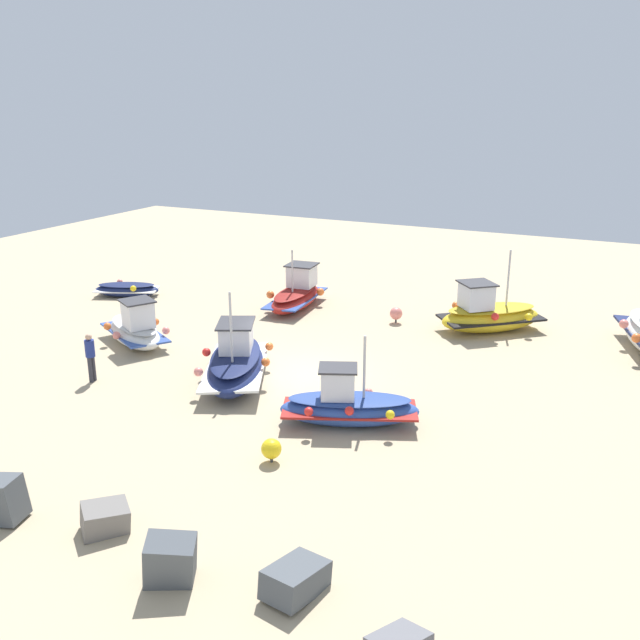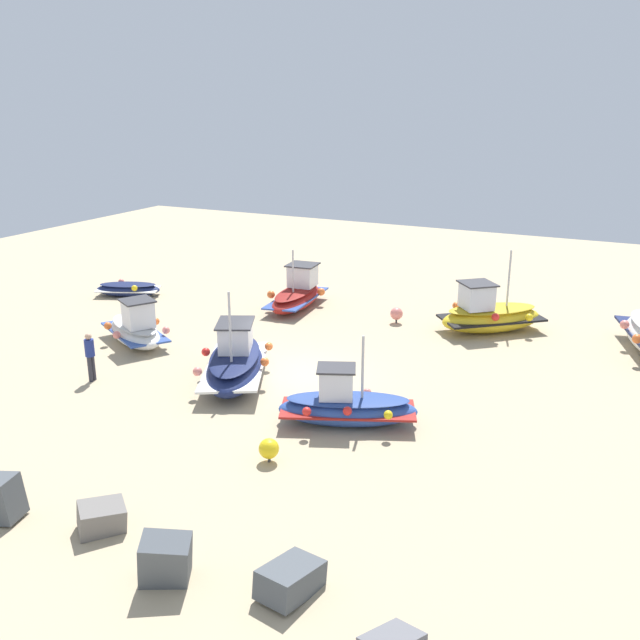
% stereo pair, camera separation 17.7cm
% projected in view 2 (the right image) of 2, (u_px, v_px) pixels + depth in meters
% --- Properties ---
extents(ground_plane, '(59.64, 59.64, 0.00)m').
position_uv_depth(ground_plane, '(296.00, 375.00, 23.95)').
color(ground_plane, tan).
extents(fishing_boat_0, '(4.33, 2.92, 2.75)m').
position_uv_depth(fishing_boat_0, '(346.00, 406.00, 20.20)').
color(fishing_boat_0, '#2D4C9E').
rests_on(fishing_boat_0, ground_plane).
extents(fishing_boat_1, '(3.69, 4.99, 3.39)m').
position_uv_depth(fishing_boat_1, '(235.00, 362.00, 23.25)').
color(fishing_boat_1, navy).
rests_on(fishing_boat_1, ground_plane).
extents(fishing_boat_3, '(3.95, 3.16, 1.94)m').
position_uv_depth(fishing_boat_3, '(135.00, 329.00, 26.78)').
color(fishing_boat_3, white).
rests_on(fishing_boat_3, ground_plane).
extents(fishing_boat_4, '(4.40, 4.13, 3.38)m').
position_uv_depth(fishing_boat_4, '(490.00, 315.00, 28.22)').
color(fishing_boat_4, gold).
rests_on(fishing_boat_4, ground_plane).
extents(fishing_boat_5, '(2.06, 4.44, 2.80)m').
position_uv_depth(fishing_boat_5, '(297.00, 294.00, 31.57)').
color(fishing_boat_5, maroon).
rests_on(fishing_boat_5, ground_plane).
extents(fishing_boat_6, '(3.30, 2.29, 0.74)m').
position_uv_depth(fishing_boat_6, '(128.00, 289.00, 33.45)').
color(fishing_boat_6, navy).
rests_on(fishing_boat_6, ground_plane).
extents(person_walking, '(0.32, 0.32, 1.70)m').
position_uv_depth(person_walking, '(90.00, 354.00, 23.16)').
color(person_walking, '#2D2D38').
rests_on(person_walking, ground_plane).
extents(breakwater_rocks, '(22.91, 2.39, 1.23)m').
position_uv_depth(breakwater_rocks, '(56.00, 516.00, 15.12)').
color(breakwater_rocks, slate).
rests_on(breakwater_rocks, ground_plane).
extents(mooring_buoy_0, '(0.54, 0.54, 0.69)m').
position_uv_depth(mooring_buoy_0, '(397.00, 314.00, 29.35)').
color(mooring_buoy_0, '#3F3F42').
rests_on(mooring_buoy_0, ground_plane).
extents(mooring_buoy_1, '(0.54, 0.54, 0.66)m').
position_uv_depth(mooring_buoy_1, '(269.00, 449.00, 18.09)').
color(mooring_buoy_1, '#3F3F42').
rests_on(mooring_buoy_1, ground_plane).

